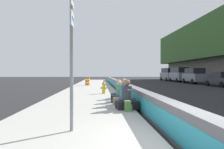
{
  "coord_description": "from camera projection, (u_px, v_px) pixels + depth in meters",
  "views": [
    {
      "loc": [
        -3.94,
        1.89,
        1.59
      ],
      "look_at": [
        10.07,
        0.96,
        1.48
      ],
      "focal_mm": 32.88,
      "sensor_mm": 36.0,
      "label": 1
    }
  ],
  "objects": [
    {
      "name": "jersey_barrier",
      "position": [
        193.0,
        132.0,
        4.06
      ],
      "size": [
        76.0,
        0.45,
        0.85
      ],
      "color": "slate",
      "rests_on": "ground_plane"
    },
    {
      "name": "route_sign_post",
      "position": [
        72.0,
        48.0,
        5.12
      ],
      "size": [
        0.44,
        0.09,
        3.6
      ],
      "color": "gray",
      "rests_on": "sidewalk_strip"
    },
    {
      "name": "fire_hydrant",
      "position": [
        104.0,
        87.0,
        14.38
      ],
      "size": [
        0.26,
        0.46,
        0.88
      ],
      "color": "gold",
      "rests_on": "sidewalk_strip"
    },
    {
      "name": "seated_person_foreground",
      "position": [
        127.0,
        100.0,
        8.32
      ],
      "size": [
        0.82,
        0.93,
        1.19
      ],
      "color": "black",
      "rests_on": "sidewalk_strip"
    },
    {
      "name": "seated_person_middle",
      "position": [
        124.0,
        97.0,
        9.35
      ],
      "size": [
        0.93,
        1.02,
        1.19
      ],
      "color": "#706651",
      "rests_on": "sidewalk_strip"
    },
    {
      "name": "seated_person_rear",
      "position": [
        119.0,
        95.0,
        10.29
      ],
      "size": [
        0.78,
        0.87,
        1.06
      ],
      "color": "black",
      "rests_on": "sidewalk_strip"
    },
    {
      "name": "seated_person_far",
      "position": [
        119.0,
        93.0,
        11.62
      ],
      "size": [
        0.84,
        0.92,
        1.08
      ],
      "color": "#23284C",
      "rests_on": "sidewalk_strip"
    },
    {
      "name": "backpack",
      "position": [
        128.0,
        106.0,
        7.77
      ],
      "size": [
        0.32,
        0.28,
        0.4
      ],
      "color": "#4C7A3D",
      "rests_on": "sidewalk_strip"
    },
    {
      "name": "construction_barrel",
      "position": [
        87.0,
        81.0,
        23.97
      ],
      "size": [
        0.54,
        0.54,
        0.95
      ],
      "color": "orange",
      "rests_on": "sidewalk_strip"
    },
    {
      "name": "parked_car_fourth",
      "position": [
        222.0,
        79.0,
        23.63
      ],
      "size": [
        4.51,
        1.97,
        1.71
      ],
      "color": "#28282D",
      "rests_on": "ground_plane"
    },
    {
      "name": "parked_car_midline",
      "position": [
        194.0,
        76.0,
        30.11
      ],
      "size": [
        4.85,
        2.16,
        2.28
      ],
      "color": "slate",
      "rests_on": "ground_plane"
    },
    {
      "name": "parked_car_far",
      "position": [
        179.0,
        74.0,
        35.87
      ],
      "size": [
        5.13,
        2.17,
        2.56
      ],
      "color": "slate",
      "rests_on": "ground_plane"
    },
    {
      "name": "parked_car_farther",
      "position": [
        169.0,
        74.0,
        41.27
      ],
      "size": [
        5.12,
        2.14,
        2.56
      ],
      "color": "slate",
      "rests_on": "ground_plane"
    }
  ]
}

